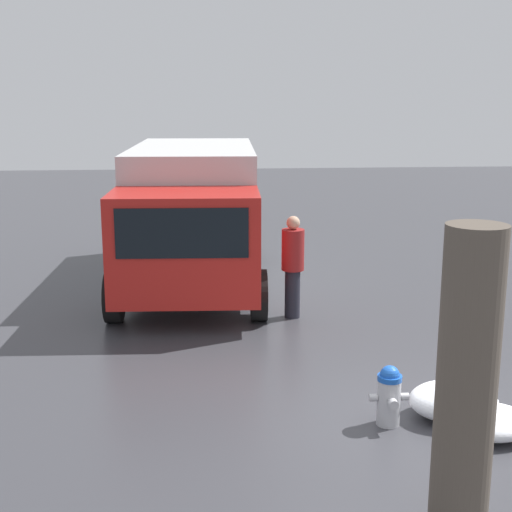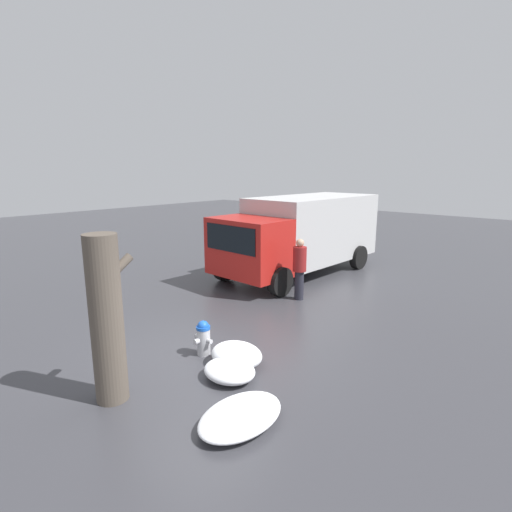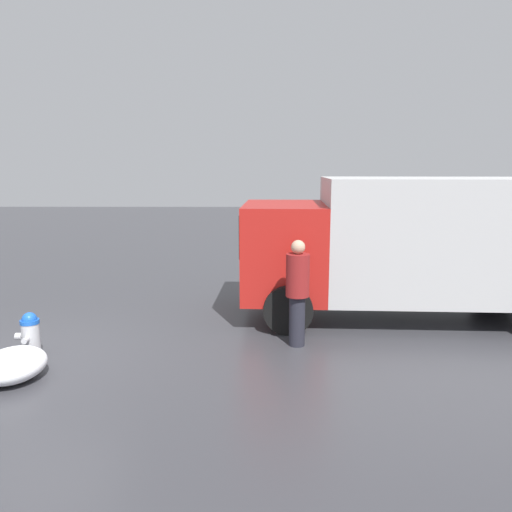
{
  "view_description": "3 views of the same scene",
  "coord_description": "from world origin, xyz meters",
  "px_view_note": "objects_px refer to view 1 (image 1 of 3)",
  "views": [
    {
      "loc": [
        -7.7,
        2.22,
        3.86
      ],
      "look_at": [
        4.0,
        1.25,
        1.18
      ],
      "focal_mm": 50.0,
      "sensor_mm": 36.0,
      "label": 1
    },
    {
      "loc": [
        -5.08,
        -5.86,
        3.79
      ],
      "look_at": [
        3.44,
        1.56,
        1.31
      ],
      "focal_mm": 28.0,
      "sensor_mm": 36.0,
      "label": 2
    },
    {
      "loc": [
        3.65,
        -7.52,
        3.01
      ],
      "look_at": [
        3.56,
        1.7,
        1.34
      ],
      "focal_mm": 35.0,
      "sensor_mm": 36.0,
      "label": 3
    }
  ],
  "objects_px": {
    "fire_hydrant": "(389,395)",
    "pedestrian": "(293,263)",
    "tree_trunk": "(467,382)",
    "delivery_truck": "(193,209)"
  },
  "relations": [
    {
      "from": "tree_trunk",
      "to": "delivery_truck",
      "type": "xyz_separation_m",
      "value": [
        8.97,
        2.4,
        0.12
      ]
    },
    {
      "from": "tree_trunk",
      "to": "pedestrian",
      "type": "distance_m",
      "value": 6.41
    },
    {
      "from": "delivery_truck",
      "to": "pedestrian",
      "type": "distance_m",
      "value": 3.19
    },
    {
      "from": "fire_hydrant",
      "to": "pedestrian",
      "type": "relative_size",
      "value": 0.41
    },
    {
      "from": "tree_trunk",
      "to": "pedestrian",
      "type": "height_order",
      "value": "tree_trunk"
    },
    {
      "from": "fire_hydrant",
      "to": "pedestrian",
      "type": "height_order",
      "value": "pedestrian"
    },
    {
      "from": "pedestrian",
      "to": "delivery_truck",
      "type": "bearing_deg",
      "value": -170.28
    },
    {
      "from": "pedestrian",
      "to": "fire_hydrant",
      "type": "bearing_deg",
      "value": -16.01
    },
    {
      "from": "fire_hydrant",
      "to": "delivery_truck",
      "type": "relative_size",
      "value": 0.11
    },
    {
      "from": "fire_hydrant",
      "to": "delivery_truck",
      "type": "xyz_separation_m",
      "value": [
        6.88,
        2.32,
        1.16
      ]
    }
  ]
}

